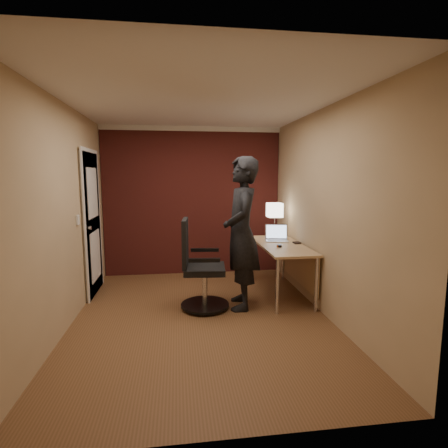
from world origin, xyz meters
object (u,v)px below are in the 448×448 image
Objects in this scene: wallet at (297,243)px; office_chair at (199,270)px; laptop at (277,236)px; person at (241,233)px; mouse at (279,246)px; desk at (286,253)px; desk_lamp at (275,211)px.

wallet is 1.50m from office_chair.
person reaches higher than laptop.
office_chair is at bearing -85.57° from person.
mouse is at bearing -101.51° from laptop.
desk is at bearing 69.25° from mouse.
office_chair is at bearing -146.57° from mouse.
laptop is 0.19× the size of person.
desk_lamp reaches higher than laptop.
desk is 0.36m from laptop.
desk_lamp is (-0.01, 0.61, 0.55)m from desk.
person is at bearing -125.65° from desk_lamp.
wallet is 1.00m from person.
mouse reaches higher than desk.
person is at bearing -134.01° from laptop.
desk is 0.78× the size of person.
laptop is 1.41m from office_chair.
desk_lamp is at bearing 101.64° from mouse.
laptop reaches higher than wallet.
desk_lamp is at bearing 90.60° from desk.
desk_lamp is 4.86× the size of wallet.
office_chair is (-1.42, -0.41, -0.24)m from wallet.
desk_lamp is 1.44× the size of laptop.
desk_lamp is 0.73m from wallet.
person is at bearing -151.68° from desk.
wallet is at bearing 120.19° from person.
desk is 0.81m from desk_lamp.
mouse is at bearing 11.20° from office_chair.
laptop reaches higher than mouse.
laptop is (-0.05, -0.31, -0.35)m from desk_lamp.
mouse is 1.16m from office_chair.
wallet is 0.10× the size of office_chair.
person is (-0.71, -0.99, -0.18)m from desk_lamp.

